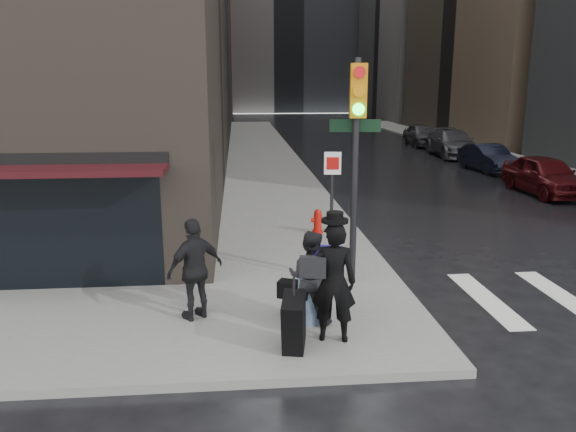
% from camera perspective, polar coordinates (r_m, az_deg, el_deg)
% --- Properties ---
extents(ground, '(140.00, 140.00, 0.00)m').
position_cam_1_polar(ground, '(10.25, 3.46, -11.16)').
color(ground, black).
rests_on(ground, ground).
extents(sidewalk_left, '(4.00, 50.00, 0.15)m').
position_cam_1_polar(sidewalk_left, '(36.48, -2.87, 6.81)').
color(sidewalk_left, slate).
rests_on(sidewalk_left, ground).
extents(sidewalk_right, '(3.00, 50.00, 0.15)m').
position_cam_1_polar(sidewalk_right, '(39.39, 17.30, 6.71)').
color(sidewalk_right, slate).
rests_on(sidewalk_right, ground).
extents(bldg_left_far, '(22.00, 20.00, 26.00)m').
position_cam_1_polar(bldg_left_far, '(72.67, -15.18, 19.88)').
color(bldg_left_far, brown).
rests_on(bldg_left_far, ground).
extents(bldg_right_far, '(22.00, 20.00, 25.00)m').
position_cam_1_polar(bldg_right_far, '(73.06, 17.99, 19.27)').
color(bldg_right_far, slate).
rests_on(bldg_right_far, ground).
extents(bldg_distant, '(40.00, 12.00, 32.00)m').
position_cam_1_polar(bldg_distant, '(88.31, -0.29, 21.05)').
color(bldg_distant, slate).
rests_on(bldg_distant, ground).
extents(man_overcoat, '(1.31, 1.05, 2.19)m').
position_cam_1_polar(man_overcoat, '(9.01, 3.83, -7.34)').
color(man_overcoat, black).
rests_on(man_overcoat, ground).
extents(man_jeans, '(1.13, 0.99, 1.66)m').
position_cam_1_polar(man_jeans, '(9.76, 2.25, -6.21)').
color(man_jeans, black).
rests_on(man_jeans, ground).
extents(man_greycoat, '(1.14, 0.97, 1.83)m').
position_cam_1_polar(man_greycoat, '(10.03, -9.40, -5.35)').
color(man_greycoat, black).
rests_on(man_greycoat, ground).
extents(traffic_light, '(1.14, 0.56, 4.58)m').
position_cam_1_polar(traffic_light, '(11.31, 6.74, 7.47)').
color(traffic_light, black).
rests_on(traffic_light, ground).
extents(fire_hydrant, '(0.38, 0.30, 0.68)m').
position_cam_1_polar(fire_hydrant, '(15.68, 3.03, -0.65)').
color(fire_hydrant, '#B3130B').
rests_on(fire_hydrant, ground).
extents(parked_car_1, '(1.80, 4.44, 1.51)m').
position_cam_1_polar(parked_car_1, '(24.01, 24.65, 3.80)').
color(parked_car_1, '#450D11').
rests_on(parked_car_1, ground).
extents(parked_car_2, '(1.63, 4.11, 1.33)m').
position_cam_1_polar(parked_car_2, '(29.24, 19.67, 5.57)').
color(parked_car_2, black).
rests_on(parked_car_2, ground).
extents(parked_car_3, '(2.48, 5.48, 1.56)m').
position_cam_1_polar(parked_car_3, '(34.66, 16.38, 7.11)').
color(parked_car_3, '#404045').
rests_on(parked_car_3, ground).
extents(parked_car_4, '(1.92, 4.53, 1.53)m').
position_cam_1_polar(parked_car_4, '(40.07, 13.45, 8.04)').
color(parked_car_4, '#404045').
rests_on(parked_car_4, ground).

